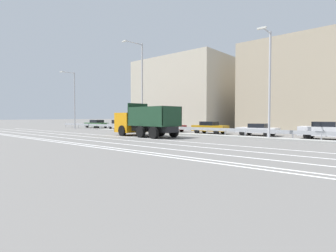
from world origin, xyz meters
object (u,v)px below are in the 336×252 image
(street_lamp_1, at_px, (141,83))
(parked_car_0, at_px, (96,124))
(parked_car_5, at_px, (258,129))
(parked_car_3, at_px, (169,126))
(street_lamp_0, at_px, (74,97))
(parked_car_1, at_px, (120,124))
(median_road_sign, at_px, (151,122))
(parked_car_6, at_px, (326,130))
(parked_car_4, at_px, (210,127))
(street_lamp_2, at_px, (269,80))
(parked_car_2, at_px, (144,125))
(dump_truck, at_px, (140,124))

(street_lamp_1, xyz_separation_m, parked_car_0, (-15.24, 4.01, -5.19))
(parked_car_5, bearing_deg, parked_car_3, 91.65)
(parked_car_0, xyz_separation_m, parked_car_3, (16.72, -0.53, 0.01))
(street_lamp_0, xyz_separation_m, parked_car_1, (6.27, 4.07, -4.24))
(median_road_sign, relative_size, parked_car_6, 0.59)
(street_lamp_0, distance_m, parked_car_0, 5.97)
(parked_car_1, xyz_separation_m, parked_car_4, (16.27, -0.30, -0.00))
(parked_car_5, bearing_deg, street_lamp_2, -150.56)
(parked_car_5, bearing_deg, parked_car_1, 88.81)
(parked_car_2, xyz_separation_m, parked_car_4, (10.76, -0.15, -0.00))
(dump_truck, xyz_separation_m, parked_car_2, (-7.38, 7.63, -0.50))
(street_lamp_0, distance_m, parked_car_5, 28.46)
(street_lamp_2, xyz_separation_m, parked_car_1, (-24.08, 3.87, -4.22))
(street_lamp_2, bearing_deg, parked_car_0, 172.52)
(street_lamp_0, height_order, parked_car_2, street_lamp_0)
(parked_car_5, bearing_deg, parked_car_0, 88.36)
(parked_car_3, bearing_deg, dump_truck, 16.57)
(dump_truck, height_order, street_lamp_1, street_lamp_1)
(parked_car_3, bearing_deg, street_lamp_1, -25.35)
(street_lamp_2, xyz_separation_m, parked_car_4, (-7.81, 3.57, -4.22))
(parked_car_4, bearing_deg, parked_car_3, -90.88)
(parked_car_5, distance_m, parked_car_6, 6.14)
(parked_car_2, bearing_deg, parked_car_3, 91.99)
(street_lamp_0, distance_m, street_lamp_1, 15.18)
(parked_car_4, height_order, parked_car_6, parked_car_6)
(street_lamp_0, xyz_separation_m, parked_car_0, (-0.09, 4.20, -4.24))
(street_lamp_1, bearing_deg, parked_car_4, 25.85)
(dump_truck, distance_m, parked_car_6, 16.50)
(parked_car_0, relative_size, parked_car_5, 1.21)
(parked_car_1, bearing_deg, street_lamp_1, 65.75)
(median_road_sign, relative_size, parked_car_4, 0.62)
(parked_car_6, bearing_deg, parked_car_2, -92.45)
(street_lamp_1, bearing_deg, parked_car_6, 10.63)
(dump_truck, xyz_separation_m, street_lamp_1, (-4.00, 3.90, 4.68))
(parked_car_0, height_order, parked_car_4, parked_car_4)
(street_lamp_0, distance_m, street_lamp_2, 30.35)
(street_lamp_1, xyz_separation_m, parked_car_5, (12.63, 4.20, -5.25))
(street_lamp_0, height_order, parked_car_5, street_lamp_0)
(street_lamp_0, relative_size, parked_car_3, 2.17)
(parked_car_3, relative_size, parked_car_6, 0.99)
(parked_car_2, distance_m, parked_car_5, 16.02)
(street_lamp_1, bearing_deg, parked_car_5, 18.39)
(parked_car_0, bearing_deg, parked_car_5, -90.82)
(median_road_sign, distance_m, parked_car_1, 11.16)
(street_lamp_0, xyz_separation_m, parked_car_4, (22.54, 3.77, -4.24))
(street_lamp_1, distance_m, parked_car_1, 10.99)
(street_lamp_2, xyz_separation_m, parked_car_5, (-2.57, 4.19, -4.28))
(parked_car_1, xyz_separation_m, parked_car_5, (21.51, 0.32, -0.06))
(street_lamp_0, height_order, parked_car_3, street_lamp_0)
(parked_car_5, bearing_deg, parked_car_6, -98.42)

